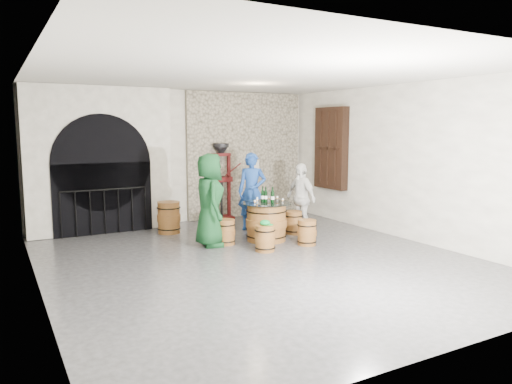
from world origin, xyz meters
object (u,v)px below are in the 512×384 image
barrel_table (266,222)px  person_blue (252,191)px  wine_bottle_left (266,196)px  barrel_stool_near_left (265,238)px  barrel_stool_near_right (307,233)px  wine_bottle_right (263,196)px  corking_press (221,176)px  barrel_stool_left (226,232)px  person_white (301,198)px  side_barrel (169,217)px  person_green (210,200)px  barrel_stool_right (294,223)px  barrel_stool_far (255,221)px  wine_bottle_center (273,196)px

barrel_table → person_blue: (0.26, 1.09, 0.48)m
barrel_table → wine_bottle_left: bearing=79.8°
barrel_stool_near_left → person_blue: person_blue is taller
barrel_stool_near_right → wine_bottle_right: size_ratio=1.54×
corking_press → barrel_stool_left: bearing=-112.4°
person_white → wine_bottle_left: (-1.06, -0.29, 0.15)m
barrel_stool_left → side_barrel: size_ratio=0.72×
wine_bottle_right → person_green: bearing=177.8°
person_blue → barrel_stool_right: bearing=-21.8°
person_blue → side_barrel: 1.93m
person_white → side_barrel: bearing=-122.5°
barrel_table → barrel_stool_left: size_ratio=2.05×
corking_press → barrel_table: bearing=-92.4°
barrel_stool_near_right → side_barrel: 3.12m
barrel_table → person_white: 1.18m
barrel_stool_left → barrel_stool_near_left: same height
barrel_stool_far → person_blue: (0.06, 0.24, 0.63)m
barrel_table → side_barrel: barrel_table is taller
person_green → corking_press: bearing=-17.9°
person_green → wine_bottle_left: 1.20m
person_green → person_white: (2.26, 0.19, -0.14)m
barrel_stool_left → barrel_stool_right: 1.72m
wine_bottle_left → person_white: bearing=15.1°
wine_bottle_left → side_barrel: wine_bottle_left is taller
barrel_stool_right → wine_bottle_right: 1.12m
barrel_stool_near_left → corking_press: (0.60, 3.21, 0.87)m
wine_bottle_left → barrel_stool_near_right: bearing=-56.7°
barrel_table → person_white: (1.06, 0.33, 0.38)m
barrel_table → barrel_stool_right: barrel_table is taller
barrel_stool_far → wine_bottle_left: size_ratio=1.54×
person_white → side_barrel: person_white is taller
person_white → barrel_stool_near_right: bearing=-33.3°
barrel_table → wine_bottle_center: wine_bottle_center is taller
wine_bottle_center → wine_bottle_right: (-0.12, 0.19, 0.00)m
barrel_stool_left → barrel_stool_far: size_ratio=1.00×
wine_bottle_center → person_green: bearing=169.7°
side_barrel → barrel_stool_left: bearing=-67.5°
person_white → wine_bottle_center: bearing=-71.9°
wine_bottle_right → corking_press: (0.17, 2.36, 0.20)m
person_blue → wine_bottle_right: size_ratio=5.38×
barrel_stool_near_left → person_green: person_green is taller
barrel_stool_far → person_blue: size_ratio=0.29×
person_white → barrel_stool_far: bearing=-126.7°
barrel_table → barrel_stool_far: size_ratio=2.05×
barrel_table → wine_bottle_right: size_ratio=3.15×
person_white → barrel_table: bearing=-78.1°
barrel_table → corking_press: 2.57m
barrel_stool_far → barrel_stool_right: size_ratio=1.00×
person_green → side_barrel: person_green is taller
barrel_stool_near_left → barrel_stool_near_right: bearing=1.8°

